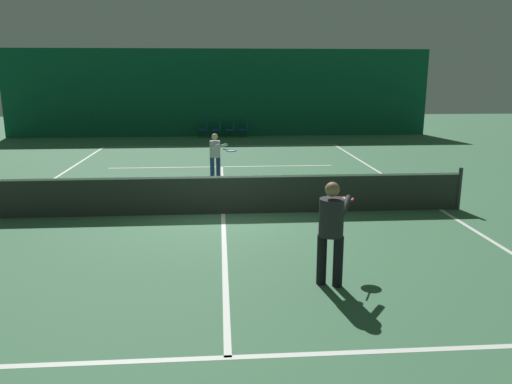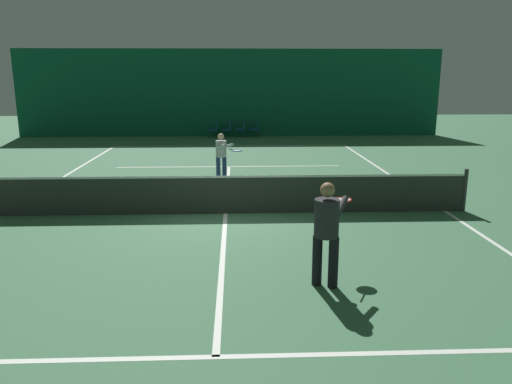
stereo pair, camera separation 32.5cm
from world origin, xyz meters
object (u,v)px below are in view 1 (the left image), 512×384
object	(u,v)px
player_near	(332,225)
player_far	(216,153)
courtside_chair_3	(245,128)
courtside_chair_1	(218,128)
courtside_chair_2	(231,128)
tennis_net	(223,194)
courtside_chair_0	(204,128)

from	to	relation	value
player_near	player_far	world-z (taller)	player_near
player_near	courtside_chair_3	size ratio (longest dim) A/B	2.04
courtside_chair_1	courtside_chair_2	size ratio (longest dim) A/B	1.00
courtside_chair_3	courtside_chair_2	bearing A→B (deg)	-90.00
courtside_chair_3	tennis_net	bearing A→B (deg)	-4.97
player_near	courtside_chair_0	distance (m)	19.76
player_near	courtside_chair_0	size ratio (longest dim) A/B	2.04
tennis_net	courtside_chair_1	xyz separation A→B (m)	(-0.15, 15.25, -0.03)
tennis_net	courtside_chair_1	distance (m)	15.25
tennis_net	courtside_chair_1	size ratio (longest dim) A/B	14.29
player_far	courtside_chair_1	distance (m)	11.12
player_near	courtside_chair_0	xyz separation A→B (m)	(-2.60, 19.58, -0.51)
player_near	courtside_chair_2	bearing A→B (deg)	29.14
tennis_net	courtside_chair_3	bearing A→B (deg)	85.03
courtside_chair_2	courtside_chair_3	xyz separation A→B (m)	(0.74, 0.00, 0.00)
courtside_chair_1	player_near	bearing A→B (deg)	5.42
player_far	courtside_chair_0	size ratio (longest dim) A/B	1.78
courtside_chair_0	courtside_chair_2	xyz separation A→B (m)	(1.48, 0.00, 0.00)
courtside_chair_1	courtside_chair_2	world-z (taller)	same
courtside_chair_0	courtside_chair_2	world-z (taller)	same
player_near	tennis_net	bearing A→B (deg)	47.33
courtside_chair_0	courtside_chair_3	world-z (taller)	same
tennis_net	courtside_chair_1	world-z (taller)	tennis_net
courtside_chair_2	courtside_chair_3	size ratio (longest dim) A/B	1.00
player_far	courtside_chair_3	bearing A→B (deg)	139.67
courtside_chair_2	courtside_chair_0	bearing A→B (deg)	-90.00
tennis_net	courtside_chair_3	distance (m)	15.30
player_far	courtside_chair_3	size ratio (longest dim) A/B	1.78
player_far	player_near	bearing A→B (deg)	-20.02
courtside_chair_0	courtside_chair_1	world-z (taller)	same
courtside_chair_2	tennis_net	bearing A→B (deg)	-2.20
tennis_net	courtside_chair_0	bearing A→B (deg)	93.36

